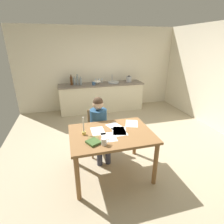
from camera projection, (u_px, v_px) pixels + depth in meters
ground_plane at (123, 145)px, 3.93m from camera, size 5.20×5.20×0.04m
wall_back at (99, 69)px, 5.77m from camera, size 5.20×0.12×2.60m
kitchen_counter at (102, 97)px, 5.76m from camera, size 2.69×0.64×0.90m
dining_table at (111, 139)px, 2.83m from camera, size 1.31×0.96×0.78m
chair_at_table at (98, 129)px, 3.52m from camera, size 0.41×0.41×0.89m
person_seated at (99, 124)px, 3.33m from camera, size 0.33×0.60×1.19m
coffee_mug at (104, 142)px, 2.45m from camera, size 0.12×0.08×0.10m
candlestick at (84, 130)px, 2.71m from camera, size 0.06×0.06×0.29m
book_magazine at (93, 142)px, 2.50m from camera, size 0.23×0.24×0.03m
book_cookery at (94, 140)px, 2.56m from camera, size 0.17×0.25×0.02m
paper_letter at (119, 132)px, 2.83m from camera, size 0.21×0.30×0.00m
paper_bill at (109, 137)px, 2.67m from camera, size 0.21×0.30×0.00m
paper_envelope at (98, 131)px, 2.85m from camera, size 0.21×0.30×0.00m
paper_receipt at (120, 131)px, 2.86m from camera, size 0.28×0.34×0.00m
paper_notice at (132, 123)px, 3.11m from camera, size 0.30×0.35×0.00m
paper_flyer at (115, 126)px, 3.00m from camera, size 0.30×0.35×0.00m
sink_unit at (113, 82)px, 5.69m from camera, size 0.36×0.36×0.24m
bottle_oil at (71, 81)px, 5.37m from camera, size 0.07×0.07×0.31m
bottle_vinegar at (74, 81)px, 5.41m from camera, size 0.07×0.07×0.25m
bottle_wine_red at (77, 80)px, 5.42m from camera, size 0.07×0.07×0.31m
bottle_sauce at (81, 81)px, 5.39m from camera, size 0.07×0.07×0.25m
mixing_bowl at (97, 82)px, 5.58m from camera, size 0.24×0.24×0.11m
stovetop_kettle at (129, 79)px, 5.79m from camera, size 0.18×0.18×0.22m
wine_glass_near_sink at (102, 79)px, 5.71m from camera, size 0.07×0.07×0.15m
wine_glass_by_kettle at (99, 79)px, 5.68m from camera, size 0.07×0.07×0.15m
wine_glass_back_left at (96, 79)px, 5.66m from camera, size 0.07×0.07×0.15m
teacup_on_counter at (94, 83)px, 5.38m from camera, size 0.12×0.08×0.10m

